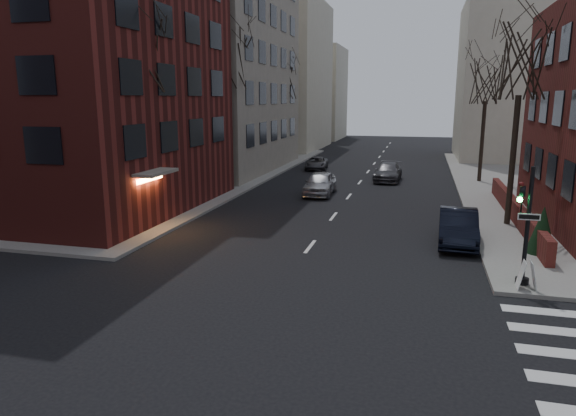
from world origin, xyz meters
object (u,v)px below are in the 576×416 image
at_px(streetlamp_near, 219,131).
at_px(parked_sedan, 458,227).
at_px(tree_left_c, 283,80).
at_px(tree_left_a, 141,52).
at_px(car_lane_silver, 320,183).
at_px(sandwich_board, 527,275).
at_px(tree_right_a, 522,61).
at_px(tree_right_b, 487,80).
at_px(streetlamp_far, 294,119).
at_px(car_lane_gray, 388,172).
at_px(tree_left_b, 231,60).
at_px(traffic_signal, 525,233).
at_px(evergreen_shrub, 542,230).
at_px(car_lane_far, 317,163).

height_order(streetlamp_near, parked_sedan, streetlamp_near).
height_order(tree_left_c, parked_sedan, tree_left_c).
relative_size(tree_left_a, streetlamp_near, 1.63).
distance_m(car_lane_silver, sandwich_board, 18.61).
relative_size(tree_right_a, tree_right_b, 1.06).
bearing_deg(car_lane_silver, tree_right_b, 35.06).
bearing_deg(streetlamp_far, car_lane_gray, -46.49).
relative_size(tree_left_a, streetlamp_far, 1.63).
bearing_deg(tree_left_a, tree_left_b, 90.00).
bearing_deg(streetlamp_near, tree_left_a, -94.29).
xyz_separation_m(traffic_signal, tree_left_a, (-16.74, 5.01, 6.56)).
height_order(tree_left_c, car_lane_silver, tree_left_c).
distance_m(traffic_signal, car_lane_silver, 18.17).
height_order(tree_right_a, car_lane_silver, tree_right_a).
relative_size(tree_left_b, car_lane_gray, 2.28).
bearing_deg(streetlamp_near, streetlamp_far, 90.00).
bearing_deg(tree_left_c, streetlamp_far, 73.30).
height_order(tree_left_a, parked_sedan, tree_left_a).
distance_m(tree_left_b, streetlamp_far, 16.68).
distance_m(streetlamp_far, evergreen_shrub, 34.04).
height_order(parked_sedan, car_lane_silver, car_lane_silver).
relative_size(traffic_signal, tree_right_a, 0.41).
distance_m(tree_left_c, sandwich_board, 36.48).
bearing_deg(car_lane_far, traffic_signal, -71.10).
bearing_deg(sandwich_board, streetlamp_far, 116.68).
bearing_deg(car_lane_silver, tree_left_b, 164.20).
xyz_separation_m(tree_left_c, car_lane_far, (4.13, -3.73, -7.47)).
relative_size(tree_left_a, tree_left_c, 1.06).
distance_m(tree_left_c, parked_sedan, 30.79).
distance_m(tree_left_c, streetlamp_near, 18.40).
relative_size(tree_left_b, tree_right_b, 1.18).
bearing_deg(tree_left_c, car_lane_gray, -39.01).
bearing_deg(tree_left_b, tree_right_a, -24.44).
relative_size(tree_right_a, evergreen_shrub, 5.02).
bearing_deg(car_lane_far, tree_left_c, 132.06).
distance_m(traffic_signal, streetlamp_far, 36.81).
bearing_deg(streetlamp_far, parked_sedan, -62.69).
distance_m(traffic_signal, car_lane_far, 30.08).
bearing_deg(car_lane_gray, parked_sedan, -74.12).
bearing_deg(evergreen_shrub, sandwich_board, -106.20).
bearing_deg(car_lane_gray, sandwich_board, -73.00).
bearing_deg(tree_left_a, car_lane_gray, 57.90).
distance_m(traffic_signal, parked_sedan, 5.52).
height_order(tree_left_c, evergreen_shrub, tree_left_c).
relative_size(tree_left_c, car_lane_gray, 2.05).
bearing_deg(tree_left_b, tree_left_c, 90.00).
height_order(tree_left_a, tree_left_b, tree_left_b).
bearing_deg(car_lane_silver, car_lane_gray, 59.61).
height_order(tree_left_c, tree_right_a, same).
bearing_deg(tree_left_c, tree_right_b, -24.44).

